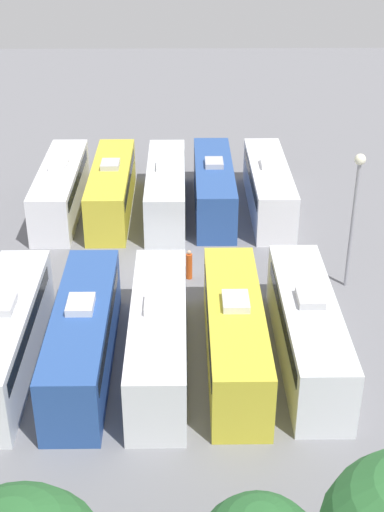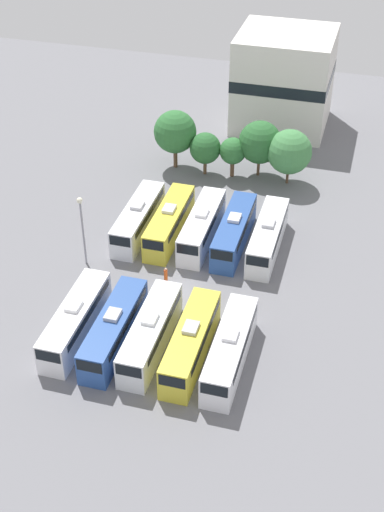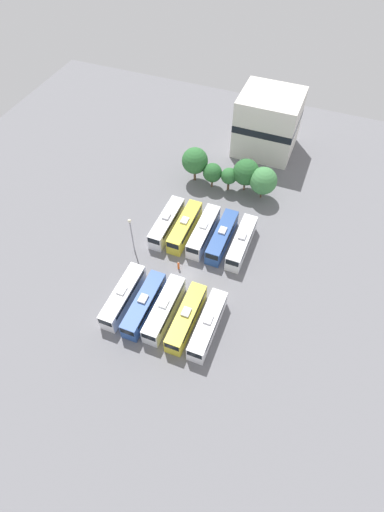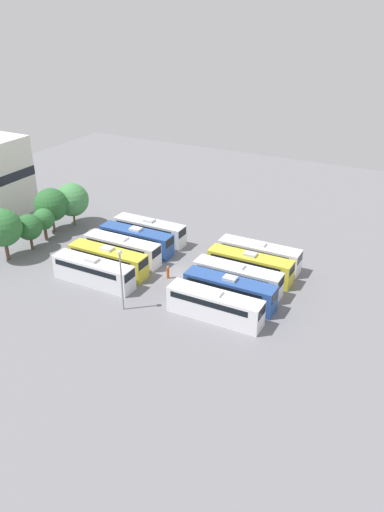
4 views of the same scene
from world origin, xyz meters
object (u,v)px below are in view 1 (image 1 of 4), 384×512
object	(u,v)px
light_pole	(355,199)
bus_6	(235,331)
bus_3	(112,187)
bus_9	(5,335)
bus_8	(83,335)
bus_1	(214,185)
worker_person	(189,265)
bus_5	(308,328)
bus_0	(269,186)
bus_4	(61,188)
bus_7	(159,334)
bus_2	(166,188)

from	to	relation	value
light_pole	bus_6	bearing A→B (deg)	46.29
bus_3	light_pole	world-z (taller)	light_pole
bus_3	bus_9	bearing A→B (deg)	78.98
bus_3	bus_8	xyz separation A→B (m)	(-0.18, 17.38, 0.00)
bus_1	worker_person	xyz separation A→B (m)	(1.77, 9.46, -0.92)
bus_8	bus_5	bearing A→B (deg)	-177.74
light_pole	bus_0	bearing A→B (deg)	-71.94
bus_1	bus_8	world-z (taller)	same
bus_9	bus_1	bearing A→B (deg)	-120.37
bus_8	bus_9	bearing A→B (deg)	-0.08
bus_1	bus_4	world-z (taller)	same
bus_3	bus_6	xyz separation A→B (m)	(-7.20, 17.21, 0.00)
bus_3	worker_person	size ratio (longest dim) A/B	6.23
bus_1	bus_7	xyz separation A→B (m)	(3.25, 17.62, 0.00)
bus_4	worker_person	world-z (taller)	bus_4
light_pole	bus_9	bearing A→B (deg)	22.64
bus_9	worker_person	xyz separation A→B (m)	(-8.54, -8.13, -0.92)
bus_5	bus_8	size ratio (longest dim) A/B	1.00
bus_7	bus_8	bearing A→B (deg)	-0.35
light_pole	bus_8	bearing A→B (deg)	27.73
bus_9	light_pole	distance (m)	19.12
bus_2	bus_9	xyz separation A→B (m)	(7.07, 17.20, 0.00)
bus_2	worker_person	size ratio (longest dim) A/B	6.23
bus_0	bus_9	distance (m)	22.35
bus_6	worker_person	size ratio (longest dim) A/B	6.23
light_pole	bus_7	bearing A→B (deg)	35.21
bus_8	light_pole	distance (m)	15.95
bus_7	bus_6	bearing A→B (deg)	-176.91
bus_0	worker_person	size ratio (longest dim) A/B	6.23
bus_3	bus_4	bearing A→B (deg)	0.54
bus_2	bus_4	size ratio (longest dim) A/B	1.00
bus_5	bus_7	world-z (taller)	same
bus_4	light_pole	distance (m)	20.42
bus_0	bus_3	xyz separation A→B (m)	(10.63, 0.03, 0.00)
bus_4	bus_9	bearing A→B (deg)	90.15
bus_0	bus_1	size ratio (longest dim) A/B	1.00
bus_2	bus_8	size ratio (longest dim) A/B	1.00
bus_5	bus_8	world-z (taller)	same
bus_1	bus_4	xyz separation A→B (m)	(10.35, 0.25, 0.00)
bus_4	bus_8	world-z (taller)	same
bus_1	bus_2	world-z (taller)	same
bus_8	light_pole	size ratio (longest dim) A/B	1.43
bus_0	bus_7	size ratio (longest dim) A/B	1.00
bus_5	bus_2	bearing A→B (deg)	-67.57
bus_2	bus_8	xyz separation A→B (m)	(3.50, 17.21, 0.00)
bus_2	bus_7	xyz separation A→B (m)	(0.02, 17.23, 0.00)
bus_0	bus_8	distance (m)	20.31
bus_0	bus_5	distance (m)	17.01
bus_2	worker_person	distance (m)	9.24
bus_0	bus_2	world-z (taller)	same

